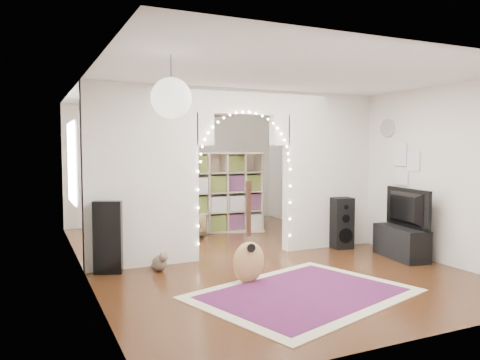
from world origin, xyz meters
name	(u,v)px	position (x,y,z in m)	size (l,w,h in m)	color
floor	(243,255)	(0.00, 0.00, 0.00)	(7.50, 7.50, 0.00)	black
ceiling	(243,89)	(0.00, 0.00, 2.70)	(5.00, 7.50, 0.02)	white
wall_back	(175,165)	(0.00, 3.75, 1.35)	(5.00, 0.02, 2.70)	silver
wall_front	(419,194)	(0.00, -3.75, 1.35)	(5.00, 0.02, 2.70)	silver
wall_left	(82,177)	(-2.50, 0.00, 1.35)	(0.02, 7.50, 2.70)	silver
wall_right	(365,170)	(2.50, 0.00, 1.35)	(0.02, 7.50, 2.70)	silver
divider_wall	(243,169)	(0.00, 0.00, 1.42)	(5.00, 0.20, 2.70)	silver
fairy_lights	(246,161)	(0.00, -0.13, 1.55)	(1.64, 0.04, 1.60)	#FFEABF
window	(72,163)	(-2.47, 1.80, 1.50)	(0.04, 1.20, 1.40)	white
wall_clock	(388,128)	(2.48, -0.60, 2.10)	(0.31, 0.31, 0.03)	white
picture_frames	(404,164)	(2.48, -1.00, 1.50)	(0.02, 0.50, 0.70)	white
paper_lantern	(171,98)	(-1.90, -2.40, 2.25)	(0.40, 0.40, 0.40)	white
ceiling_fan	(201,116)	(0.00, 2.00, 2.40)	(1.10, 1.10, 0.30)	gold
area_rug	(304,293)	(-0.21, -2.18, 0.01)	(2.52, 1.88, 0.02)	maroon
guitar_case	(108,238)	(-2.20, -0.25, 0.51)	(0.39, 0.13, 1.03)	black
acoustic_guitar	(249,245)	(-0.60, -1.47, 0.49)	(0.46, 0.17, 1.13)	tan
tabby_cat	(160,262)	(-1.51, -0.42, 0.13)	(0.25, 0.47, 0.31)	brown
floor_speaker	(342,223)	(1.80, -0.25, 0.44)	(0.39, 0.35, 0.89)	black
media_console	(401,243)	(2.20, -1.26, 0.25)	(0.40, 1.00, 0.50)	black
tv	(402,208)	(2.20, -1.26, 0.81)	(1.07, 0.14, 0.62)	black
bookcase	(225,192)	(0.56, 2.09, 0.84)	(1.63, 0.41, 1.67)	tan
dining_table	(166,200)	(-0.58, 2.53, 0.68)	(1.23, 0.85, 0.76)	brown
flower_vase	(166,192)	(-0.58, 2.53, 0.85)	(0.18, 0.18, 0.19)	white
dining_chair_left	(211,218)	(0.34, 2.32, 0.27)	(0.57, 0.59, 0.53)	#4E4027
dining_chair_right	(190,226)	(-0.32, 1.77, 0.24)	(0.51, 0.52, 0.47)	#4E4027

